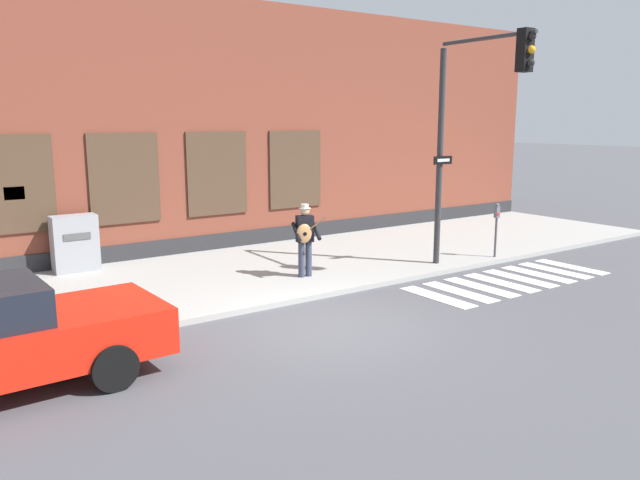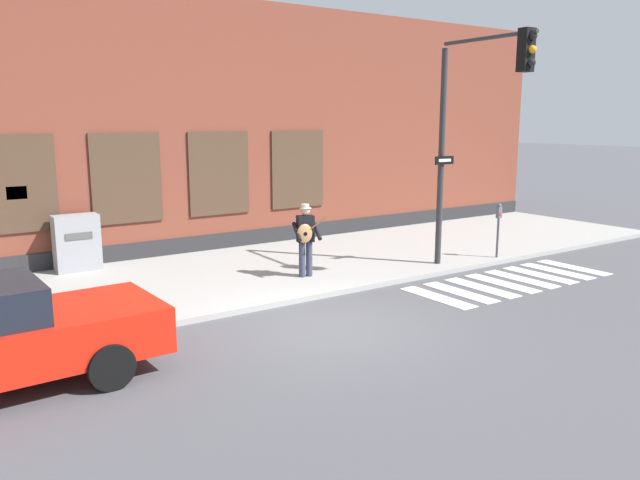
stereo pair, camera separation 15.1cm
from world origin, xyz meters
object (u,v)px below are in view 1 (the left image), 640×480
parking_meter (496,222)px  traffic_light (472,113)px  utility_box (75,243)px  busker (305,236)px

parking_meter → traffic_light: bearing=-162.0°
utility_box → parking_meter: bearing=-26.5°
traffic_light → utility_box: bearing=145.2°
traffic_light → parking_meter: size_ratio=3.78×
traffic_light → utility_box: traffic_light is taller
busker → traffic_light: traffic_light is taller
busker → parking_meter: bearing=-11.9°
traffic_light → utility_box: (-7.67, 5.32, -3.04)m
traffic_light → parking_meter: traffic_light is taller
traffic_light → utility_box: 9.82m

